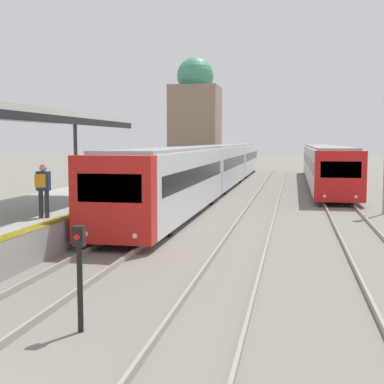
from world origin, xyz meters
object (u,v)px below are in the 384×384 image
at_px(train_near, 218,164).
at_px(signal_post_near, 79,267).
at_px(person_on_platform, 43,186).
at_px(train_far, 324,163).

height_order(train_near, signal_post_near, train_near).
relative_size(person_on_platform, signal_post_near, 0.88).
bearing_deg(train_far, person_on_platform, -109.96).
xyz_separation_m(person_on_platform, signal_post_near, (3.98, -6.72, -0.78)).
relative_size(train_near, train_far, 1.51).
bearing_deg(person_on_platform, train_near, 84.14).
xyz_separation_m(person_on_platform, train_far, (9.95, 27.40, -0.30)).
distance_m(person_on_platform, train_near, 22.56).
bearing_deg(train_near, train_far, 32.93).
distance_m(person_on_platform, train_far, 29.15).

